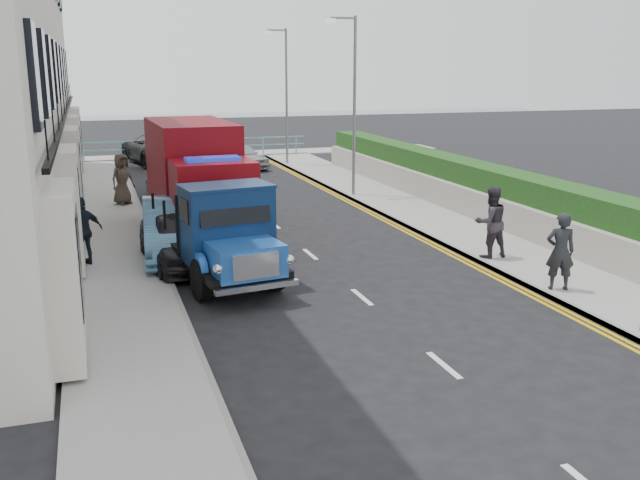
# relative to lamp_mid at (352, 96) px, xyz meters

# --- Properties ---
(ground) EXTENTS (120.00, 120.00, 0.00)m
(ground) POSITION_rel_lamp_mid_xyz_m (-4.18, -14.00, -4.00)
(ground) COLOR black
(ground) RESTS_ON ground
(pavement_west) EXTENTS (2.40, 38.00, 0.12)m
(pavement_west) POSITION_rel_lamp_mid_xyz_m (-9.38, -5.00, -3.94)
(pavement_west) COLOR gray
(pavement_west) RESTS_ON ground
(pavement_east) EXTENTS (2.60, 38.00, 0.12)m
(pavement_east) POSITION_rel_lamp_mid_xyz_m (1.12, -5.00, -3.94)
(pavement_east) COLOR gray
(pavement_east) RESTS_ON ground
(promenade) EXTENTS (30.00, 2.50, 0.12)m
(promenade) POSITION_rel_lamp_mid_xyz_m (-4.18, 15.00, -3.94)
(promenade) COLOR gray
(promenade) RESTS_ON ground
(sea_plane) EXTENTS (120.00, 120.00, 0.00)m
(sea_plane) POSITION_rel_lamp_mid_xyz_m (-4.18, 46.00, -4.00)
(sea_plane) COLOR #4F626D
(sea_plane) RESTS_ON ground
(garden_east) EXTENTS (1.45, 28.00, 1.75)m
(garden_east) POSITION_rel_lamp_mid_xyz_m (3.03, -5.00, -3.10)
(garden_east) COLOR #B2AD9E
(garden_east) RESTS_ON ground
(seafront_railing) EXTENTS (13.00, 0.08, 1.11)m
(seafront_railing) POSITION_rel_lamp_mid_xyz_m (-4.18, 14.20, -3.42)
(seafront_railing) COLOR #59B2A5
(seafront_railing) RESTS_ON ground
(lamp_mid) EXTENTS (1.23, 0.18, 7.00)m
(lamp_mid) POSITION_rel_lamp_mid_xyz_m (0.00, 0.00, 0.00)
(lamp_mid) COLOR slate
(lamp_mid) RESTS_ON ground
(lamp_far) EXTENTS (1.23, 0.18, 7.00)m
(lamp_far) POSITION_rel_lamp_mid_xyz_m (0.00, 10.00, 0.00)
(lamp_far) COLOR slate
(lamp_far) RESTS_ON ground
(bedford_lorry) EXTENTS (2.70, 5.36, 2.44)m
(bedford_lorry) POSITION_rel_lamp_mid_xyz_m (-6.94, -10.11, -2.87)
(bedford_lorry) COLOR black
(bedford_lorry) RESTS_ON ground
(red_lorry) EXTENTS (2.46, 6.71, 3.47)m
(red_lorry) POSITION_rel_lamp_mid_xyz_m (-6.80, -4.60, -2.15)
(red_lorry) COLOR black
(red_lorry) RESTS_ON ground
(parked_car_front) EXTENTS (2.02, 4.37, 1.45)m
(parked_car_front) POSITION_rel_lamp_mid_xyz_m (-7.78, -7.97, -3.27)
(parked_car_front) COLOR black
(parked_car_front) RESTS_ON ground
(parked_car_mid) EXTENTS (2.01, 4.92, 1.59)m
(parked_car_mid) POSITION_rel_lamp_mid_xyz_m (-7.78, -7.00, -3.20)
(parked_car_mid) COLOR teal
(parked_car_mid) RESTS_ON ground
(parked_car_rear) EXTENTS (2.10, 4.88, 1.40)m
(parked_car_rear) POSITION_rel_lamp_mid_xyz_m (-6.78, 1.07, -3.30)
(parked_car_rear) COLOR #AFADB2
(parked_car_rear) RESTS_ON ground
(seafront_car_left) EXTENTS (3.88, 6.27, 1.62)m
(seafront_car_left) POSITION_rel_lamp_mid_xyz_m (-6.40, 13.00, -3.19)
(seafront_car_left) COLOR black
(seafront_car_left) RESTS_ON ground
(seafront_car_right) EXTENTS (2.73, 4.02, 1.27)m
(seafront_car_right) POSITION_rel_lamp_mid_xyz_m (-2.51, 9.43, -3.36)
(seafront_car_right) COLOR #A4A5A8
(seafront_car_right) RESTS_ON ground
(pedestrian_east_near) EXTENTS (0.77, 0.64, 1.81)m
(pedestrian_east_near) POSITION_rel_lamp_mid_xyz_m (0.22, -13.17, -2.97)
(pedestrian_east_near) COLOR black
(pedestrian_east_near) RESTS_ON pavement_east
(pedestrian_east_far) EXTENTS (0.94, 0.74, 1.93)m
(pedestrian_east_far) POSITION_rel_lamp_mid_xyz_m (0.22, -10.16, -2.91)
(pedestrian_east_far) COLOR #332B35
(pedestrian_east_far) RESTS_ON pavement_east
(pedestrian_west_near) EXTENTS (1.14, 0.84, 1.79)m
(pedestrian_west_near) POSITION_rel_lamp_mid_xyz_m (-10.18, -7.59, -2.98)
(pedestrian_west_near) COLOR black
(pedestrian_west_near) RESTS_ON pavement_west
(pedestrian_west_far) EXTENTS (1.10, 1.00, 1.89)m
(pedestrian_west_far) POSITION_rel_lamp_mid_xyz_m (-8.79, 0.70, -2.93)
(pedestrian_west_far) COLOR #3C342B
(pedestrian_west_far) RESTS_ON pavement_west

